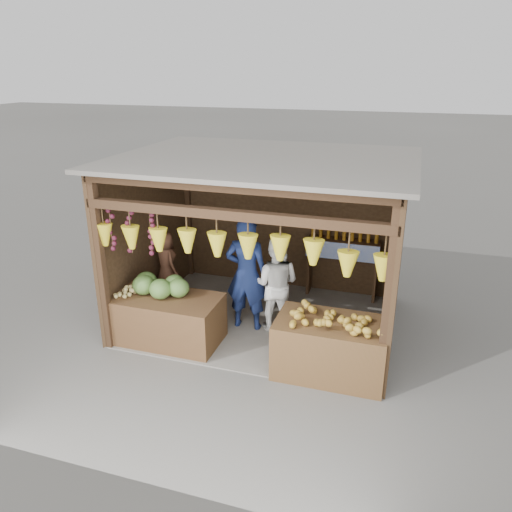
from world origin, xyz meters
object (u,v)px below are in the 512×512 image
(man_standing, at_px, (247,274))
(vendor_seated, at_px, (166,261))
(counter_right, at_px, (330,348))
(woman_standing, at_px, (276,284))
(counter_left, at_px, (167,319))

(man_standing, xyz_separation_m, vendor_seated, (-1.54, 0.33, -0.10))
(counter_right, bearing_deg, woman_standing, 136.82)
(woman_standing, height_order, vendor_seated, woman_standing)
(counter_left, height_order, woman_standing, woman_standing)
(counter_left, bearing_deg, man_standing, 36.79)
(man_standing, relative_size, woman_standing, 1.18)
(counter_left, bearing_deg, woman_standing, 30.36)
(counter_right, height_order, woman_standing, woman_standing)
(man_standing, relative_size, vendor_seated, 1.75)
(woman_standing, bearing_deg, counter_right, 135.90)
(man_standing, distance_m, vendor_seated, 1.58)
(counter_right, distance_m, woman_standing, 1.45)
(counter_right, xyz_separation_m, man_standing, (-1.46, 0.86, 0.52))
(man_standing, bearing_deg, woman_standing, -170.20)
(man_standing, bearing_deg, counter_right, 147.11)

